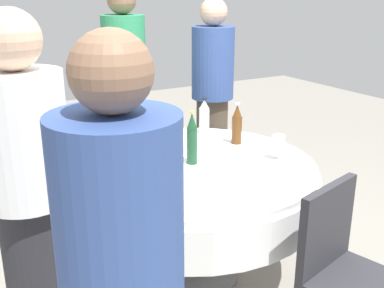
# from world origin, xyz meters

# --- Properties ---
(ground_plane) EXTENTS (10.00, 10.00, 0.00)m
(ground_plane) POSITION_xyz_m (0.00, 0.00, 0.00)
(ground_plane) COLOR gray
(dining_table) EXTENTS (1.43, 1.43, 0.74)m
(dining_table) POSITION_xyz_m (0.00, 0.00, 0.59)
(dining_table) COLOR white
(dining_table) RESTS_ON ground_plane
(bottle_dark_green_far) EXTENTS (0.06, 0.06, 0.30)m
(bottle_dark_green_far) POSITION_xyz_m (-0.00, 0.00, 0.88)
(bottle_dark_green_far) COLOR #194728
(bottle_dark_green_far) RESTS_ON dining_table
(bottle_brown_west) EXTENTS (0.06, 0.06, 0.26)m
(bottle_brown_west) POSITION_xyz_m (0.42, 0.17, 0.86)
(bottle_brown_west) COLOR #593314
(bottle_brown_west) RESTS_ON dining_table
(bottle_clear_outer) EXTENTS (0.07, 0.07, 0.25)m
(bottle_clear_outer) POSITION_xyz_m (0.35, 0.45, 0.85)
(bottle_clear_outer) COLOR silver
(bottle_clear_outer) RESTS_ON dining_table
(bottle_brown_right) EXTENTS (0.07, 0.07, 0.25)m
(bottle_brown_right) POSITION_xyz_m (-0.20, -0.12, 0.85)
(bottle_brown_right) COLOR #593314
(bottle_brown_right) RESTS_ON dining_table
(bottle_amber_north) EXTENTS (0.07, 0.07, 0.29)m
(bottle_amber_north) POSITION_xyz_m (-0.45, 0.21, 0.88)
(bottle_amber_north) COLOR #8C5619
(bottle_amber_north) RESTS_ON dining_table
(wine_glass_right) EXTENTS (0.07, 0.07, 0.16)m
(wine_glass_right) POSITION_xyz_m (-0.55, -0.11, 0.85)
(wine_glass_right) COLOR white
(wine_glass_right) RESTS_ON dining_table
(wine_glass_north) EXTENTS (0.07, 0.07, 0.15)m
(wine_glass_north) POSITION_xyz_m (0.46, -0.19, 0.85)
(wine_glass_north) COLOR white
(wine_glass_north) RESTS_ON dining_table
(plate_south) EXTENTS (0.21, 0.21, 0.02)m
(plate_south) POSITION_xyz_m (-0.04, -0.35, 0.75)
(plate_south) COLOR white
(plate_south) RESTS_ON dining_table
(plate_mid) EXTENTS (0.22, 0.22, 0.04)m
(plate_mid) POSITION_xyz_m (0.00, 0.25, 0.75)
(plate_mid) COLOR white
(plate_mid) RESTS_ON dining_table
(plate_left) EXTENTS (0.23, 0.23, 0.02)m
(plate_left) POSITION_xyz_m (-0.37, -0.34, 0.75)
(plate_left) COLOR white
(plate_left) RESTS_ON dining_table
(plate_east) EXTENTS (0.22, 0.22, 0.02)m
(plate_east) POSITION_xyz_m (0.33, -0.38, 0.75)
(plate_east) COLOR white
(plate_east) RESTS_ON dining_table
(fork_west) EXTENTS (0.13, 0.15, 0.00)m
(fork_west) POSITION_xyz_m (0.34, -0.06, 0.74)
(fork_west) COLOR silver
(fork_west) RESTS_ON dining_table
(knife_outer) EXTENTS (0.17, 0.08, 0.00)m
(knife_outer) POSITION_xyz_m (-0.21, 0.46, 0.74)
(knife_outer) COLOR silver
(knife_outer) RESTS_ON dining_table
(spoon_right) EXTENTS (0.04, 0.18, 0.00)m
(spoon_right) POSITION_xyz_m (0.17, 0.51, 0.74)
(spoon_right) COLOR silver
(spoon_right) RESTS_ON dining_table
(folded_napkin) EXTENTS (0.18, 0.18, 0.02)m
(folded_napkin) POSITION_xyz_m (-0.37, -0.04, 0.75)
(folded_napkin) COLOR white
(folded_napkin) RESTS_ON dining_table
(person_far) EXTENTS (0.34, 0.34, 1.71)m
(person_far) POSITION_xyz_m (0.15, 1.33, 0.90)
(person_far) COLOR #26262B
(person_far) RESTS_ON ground_plane
(person_west) EXTENTS (0.34, 0.34, 1.62)m
(person_west) POSITION_xyz_m (-0.95, -0.38, 0.85)
(person_west) COLOR #26262B
(person_west) RESTS_ON ground_plane
(person_outer) EXTENTS (0.34, 0.34, 1.61)m
(person_outer) POSITION_xyz_m (0.79, 1.03, 0.84)
(person_outer) COLOR #4C3F33
(person_outer) RESTS_ON ground_plane
(chair_near) EXTENTS (0.49, 0.49, 0.87)m
(chair_near) POSITION_xyz_m (0.24, -0.93, 0.52)
(chair_near) COLOR #2D2D33
(chair_near) RESTS_ON ground_plane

